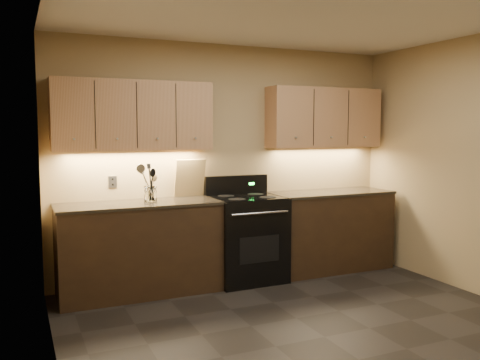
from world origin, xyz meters
The scene contains 17 objects.
floor centered at (0.00, 0.00, 0.00)m, with size 4.00×4.00×0.00m, color black.
ceiling centered at (0.00, 0.00, 2.60)m, with size 4.00×4.00×0.00m, color silver.
wall_back centered at (0.00, 2.00, 1.30)m, with size 4.00×0.04×2.60m, color tan.
wall_left centered at (-2.00, 0.00, 1.30)m, with size 0.04×4.00×2.60m, color tan.
counter_left centered at (-1.10, 1.70, 0.47)m, with size 1.62×0.62×0.93m.
counter_right centered at (1.18, 1.70, 0.47)m, with size 1.46×0.62×0.93m.
stove centered at (0.08, 1.68, 0.48)m, with size 0.76×0.68×1.14m.
upper_cab_left centered at (-1.10, 1.85, 1.80)m, with size 1.60×0.30×0.70m, color tan.
upper_cab_right centered at (1.18, 1.85, 1.80)m, with size 1.44×0.30×0.70m, color tan.
outlet_plate centered at (-1.30, 1.99, 1.12)m, with size 0.09×0.01×0.12m, color #B2B5BA.
utensil_crock centered at (-0.97, 1.72, 1.00)m, with size 0.15×0.15×0.16m.
cutting_board centered at (-0.48, 1.94, 1.13)m, with size 0.33×0.02×0.42m, color tan.
wooden_spoon centered at (-1.01, 1.71, 1.09)m, with size 0.06×0.06×0.28m, color tan, non-canonical shape.
black_spoon centered at (-0.98, 1.73, 1.11)m, with size 0.06×0.06×0.32m, color black, non-canonical shape.
black_turner centered at (-0.95, 1.71, 1.14)m, with size 0.08×0.08×0.38m, color black, non-canonical shape.
steel_spatula centered at (-0.96, 1.73, 1.12)m, with size 0.08×0.08×0.35m, color silver, non-canonical shape.
steel_skimmer centered at (-0.94, 1.70, 1.14)m, with size 0.09×0.09×0.38m, color silver, non-canonical shape.
Camera 1 is at (-2.22, -3.31, 1.65)m, focal length 38.00 mm.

